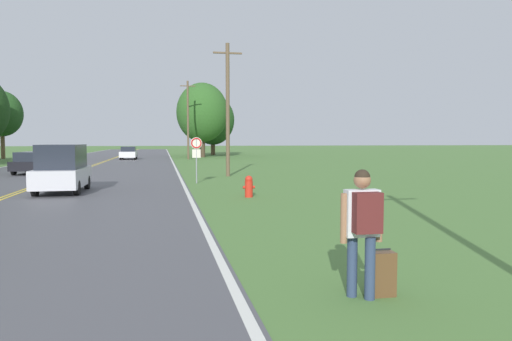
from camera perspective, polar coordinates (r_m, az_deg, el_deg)
name	(u,v)px	position (r m, az deg, el deg)	size (l,w,h in m)	color
hitchhiker_person	(363,220)	(6.57, 13.22, -6.07)	(0.62, 0.45, 1.83)	navy
suitcase	(381,274)	(6.94, 15.32, -12.37)	(0.41, 0.21, 0.69)	brown
fire_hydrant	(249,186)	(18.02, -0.91, -1.97)	(0.48, 0.32, 0.86)	red
traffic_sign	(196,149)	(24.05, -7.46, 2.71)	(0.60, 0.10, 2.41)	gray
utility_pole_midground	(228,108)	(28.70, -3.55, 7.82)	(1.80, 0.24, 8.25)	brown
utility_pole_far	(188,119)	(55.52, -8.50, 6.39)	(1.80, 0.24, 9.35)	brown
tree_left_verge	(213,120)	(72.37, -5.42, 6.29)	(6.76, 6.76, 9.37)	brown
tree_mid_treeline	(202,113)	(62.34, -6.73, 7.20)	(6.92, 6.92, 10.02)	#473828
tree_right_cluster	(2,114)	(64.65, -29.20, 6.20)	(4.87, 4.87, 8.37)	brown
car_silver_van_nearest	(62,168)	(21.27, -23.05, 0.25)	(1.80, 4.07, 2.07)	black
car_black_hatchback_approaching	(34,162)	(34.32, -25.99, 0.96)	(2.09, 4.32, 1.48)	black
car_white_sedan_mid_near	(129,153)	(56.69, -15.64, 2.14)	(1.87, 4.22, 1.53)	black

